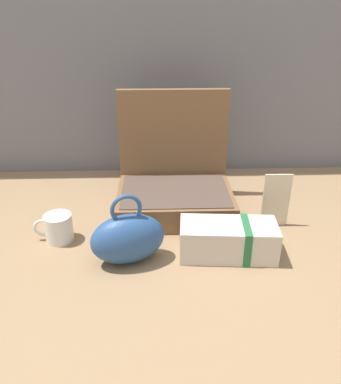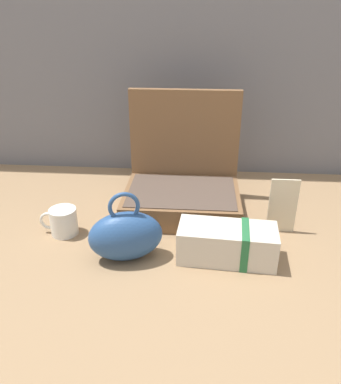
{
  "view_description": "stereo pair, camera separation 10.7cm",
  "coord_description": "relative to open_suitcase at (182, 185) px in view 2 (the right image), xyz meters",
  "views": [
    {
      "loc": [
        -0.01,
        -0.98,
        0.65
      ],
      "look_at": [
        0.02,
        -0.02,
        0.18
      ],
      "focal_mm": 36.66,
      "sensor_mm": 36.0,
      "label": 1
    },
    {
      "loc": [
        0.1,
        -0.97,
        0.65
      ],
      "look_at": [
        0.02,
        -0.02,
        0.18
      ],
      "focal_mm": 36.66,
      "sensor_mm": 36.0,
      "label": 2
    }
  ],
  "objects": [
    {
      "name": "open_suitcase",
      "position": [
        0.0,
        0.0,
        0.0
      ],
      "size": [
        0.38,
        0.3,
        0.38
      ],
      "color": "brown",
      "rests_on": "ground_plane"
    },
    {
      "name": "coffee_mug",
      "position": [
        -0.35,
        -0.2,
        -0.04
      ],
      "size": [
        0.12,
        0.08,
        0.08
      ],
      "color": "silver",
      "rests_on": "ground_plane"
    },
    {
      "name": "teal_pouch_handbag",
      "position": [
        -0.14,
        -0.31,
        -0.01
      ],
      "size": [
        0.22,
        0.16,
        0.2
      ],
      "color": "#284C7F",
      "rests_on": "ground_plane"
    },
    {
      "name": "info_card_left",
      "position": [
        0.31,
        -0.13,
        0.0
      ],
      "size": [
        0.08,
        0.01,
        0.18
      ],
      "primitive_type": "cube",
      "rotation": [
        0.0,
        0.0,
        -0.01
      ],
      "color": "beige",
      "rests_on": "ground_plane"
    },
    {
      "name": "cream_toiletry_bag",
      "position": [
        0.14,
        -0.29,
        -0.04
      ],
      "size": [
        0.27,
        0.14,
        0.1
      ],
      "color": "beige",
      "rests_on": "ground_plane"
    },
    {
      "name": "ground_plane",
      "position": [
        -0.04,
        -0.22,
        -0.08
      ],
      "size": [
        6.0,
        6.0,
        0.0
      ],
      "primitive_type": "plane",
      "color": "#8C6D4C"
    }
  ]
}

